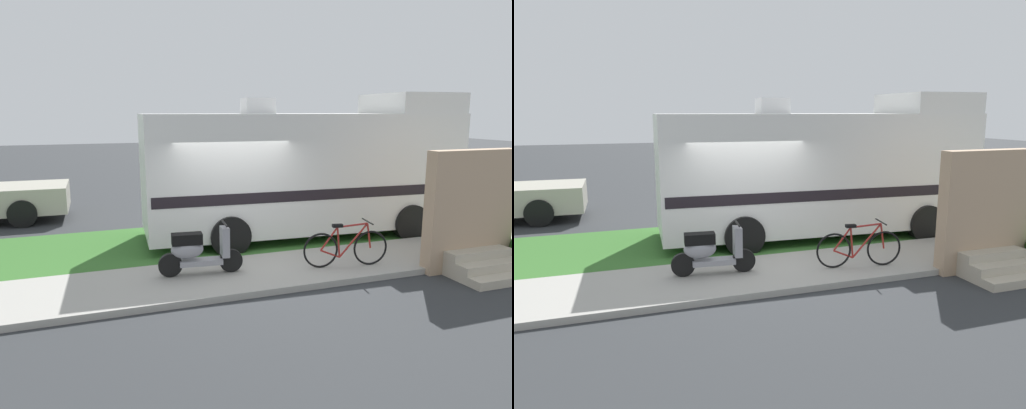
% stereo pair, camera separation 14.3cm
% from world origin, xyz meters
% --- Properties ---
extents(ground_plane, '(80.00, 80.00, 0.00)m').
position_xyz_m(ground_plane, '(0.00, 0.00, 0.00)').
color(ground_plane, '#2D3033').
extents(sidewalk, '(24.00, 2.00, 0.12)m').
position_xyz_m(sidewalk, '(0.00, -1.20, 0.06)').
color(sidewalk, '#9E9B93').
rests_on(sidewalk, ground).
extents(grass_strip, '(24.00, 3.40, 0.08)m').
position_xyz_m(grass_strip, '(0.00, 1.50, 0.04)').
color(grass_strip, '#336628').
rests_on(grass_strip, ground).
extents(motorhome_rv, '(7.87, 2.83, 3.57)m').
position_xyz_m(motorhome_rv, '(2.24, 1.25, 1.70)').
color(motorhome_rv, silver).
rests_on(motorhome_rv, ground).
extents(scooter, '(1.58, 0.50, 0.97)m').
position_xyz_m(scooter, '(-1.07, -1.02, 0.58)').
color(scooter, black).
rests_on(scooter, ground).
extents(bicycle, '(1.71, 0.52, 0.90)m').
position_xyz_m(bicycle, '(1.76, -1.54, 0.51)').
color(bicycle, black).
rests_on(bicycle, ground).
extents(porch_steps, '(2.00, 1.26, 2.40)m').
position_xyz_m(porch_steps, '(4.16, -2.29, 0.97)').
color(porch_steps, '#B2A893').
rests_on(porch_steps, ground).
extents(bottle_green, '(0.06, 0.06, 0.27)m').
position_xyz_m(bottle_green, '(5.19, -1.53, 0.23)').
color(bottle_green, '#19722D').
rests_on(bottle_green, ground).
extents(bottle_spare, '(0.07, 0.07, 0.30)m').
position_xyz_m(bottle_spare, '(4.58, -1.12, 0.25)').
color(bottle_spare, '#B2B2B7').
rests_on(bottle_spare, ground).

